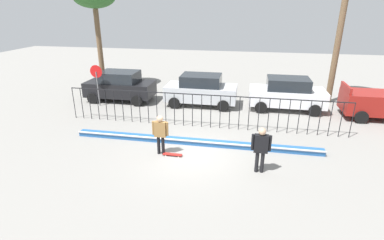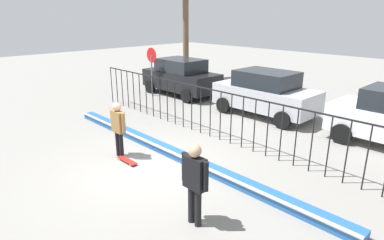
# 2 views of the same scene
# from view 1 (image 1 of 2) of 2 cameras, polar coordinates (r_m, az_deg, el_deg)

# --- Properties ---
(ground_plane) EXTENTS (60.00, 60.00, 0.00)m
(ground_plane) POSITION_cam_1_polar(r_m,az_deg,el_deg) (12.49, -0.36, -6.44)
(ground_plane) COLOR gray
(bowl_coping_ledge) EXTENTS (11.00, 0.41, 0.27)m
(bowl_coping_ledge) POSITION_cam_1_polar(r_m,az_deg,el_deg) (13.24, 0.40, -4.19)
(bowl_coping_ledge) COLOR #235699
(bowl_coping_ledge) RESTS_ON ground
(perimeter_fence) EXTENTS (14.04, 0.04, 1.72)m
(perimeter_fence) POSITION_cam_1_polar(r_m,az_deg,el_deg) (14.78, 1.86, 2.51)
(perimeter_fence) COLOR black
(perimeter_fence) RESTS_ON ground
(skateboarder) EXTENTS (0.68, 0.26, 1.69)m
(skateboarder) POSITION_cam_1_polar(r_m,az_deg,el_deg) (12.11, -6.11, -2.18)
(skateboarder) COLOR black
(skateboarder) RESTS_ON ground
(skateboard) EXTENTS (0.80, 0.20, 0.07)m
(skateboard) POSITION_cam_1_polar(r_m,az_deg,el_deg) (12.32, -3.78, -6.61)
(skateboard) COLOR #A51E19
(skateboard) RESTS_ON ground
(camera_operator) EXTENTS (0.71, 0.27, 1.77)m
(camera_operator) POSITION_cam_1_polar(r_m,az_deg,el_deg) (11.00, 13.11, -4.91)
(camera_operator) COLOR black
(camera_operator) RESTS_ON ground
(parked_car_black) EXTENTS (4.30, 2.12, 1.90)m
(parked_car_black) POSITION_cam_1_polar(r_m,az_deg,el_deg) (19.68, -13.66, 6.41)
(parked_car_black) COLOR black
(parked_car_black) RESTS_ON ground
(parked_car_silver) EXTENTS (4.30, 2.12, 1.90)m
(parked_car_silver) POSITION_cam_1_polar(r_m,az_deg,el_deg) (18.21, 1.75, 5.83)
(parked_car_silver) COLOR #B7BABF
(parked_car_silver) RESTS_ON ground
(parked_car_white) EXTENTS (4.30, 2.12, 1.90)m
(parked_car_white) POSITION_cam_1_polar(r_m,az_deg,el_deg) (18.27, 17.77, 4.86)
(parked_car_white) COLOR silver
(parked_car_white) RESTS_ON ground
(stop_sign) EXTENTS (0.76, 0.07, 2.50)m
(stop_sign) POSITION_cam_1_polar(r_m,az_deg,el_deg) (18.83, -17.79, 7.36)
(stop_sign) COLOR slate
(stop_sign) RESTS_ON ground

